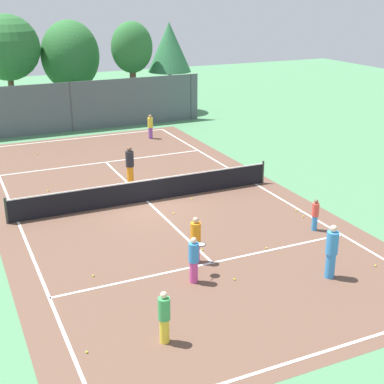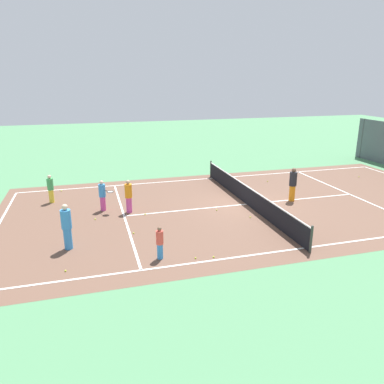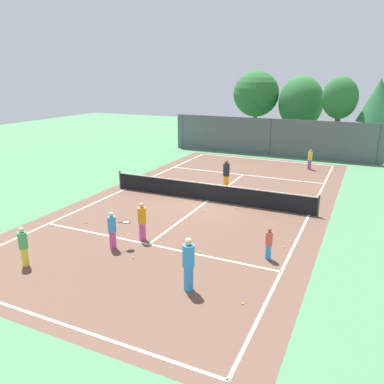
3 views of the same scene
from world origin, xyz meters
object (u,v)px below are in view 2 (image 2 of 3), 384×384
player_3 (160,242)px  tennis_ball_1 (65,271)px  player_6 (103,195)px  tennis_ball_4 (130,191)px  tennis_ball_3 (250,217)px  tennis_ball_0 (145,214)px  tennis_ball_6 (95,219)px  tennis_ball_10 (133,233)px  player_4 (67,226)px  tennis_ball_2 (61,191)px  tennis_ball_7 (196,258)px  tennis_ball_9 (267,181)px  player_0 (293,184)px  tennis_ball_5 (214,257)px  tennis_ball_8 (359,177)px  player_2 (129,196)px  player_1 (51,189)px  tennis_ball_11 (217,210)px

player_3 → tennis_ball_1: size_ratio=19.15×
player_6 → tennis_ball_4: size_ratio=23.59×
tennis_ball_3 → tennis_ball_0: bearing=-110.4°
tennis_ball_1 → tennis_ball_3: same height
tennis_ball_0 → tennis_ball_6: same height
tennis_ball_10 → tennis_ball_0: bearing=158.6°
player_4 → tennis_ball_2: bearing=-175.4°
tennis_ball_7 → player_6: bearing=-154.8°
player_4 → tennis_ball_1: player_4 is taller
tennis_ball_6 → tennis_ball_1: bearing=-13.7°
tennis_ball_4 → tennis_ball_9: bearing=88.5°
player_0 → tennis_ball_4: bearing=-116.2°
tennis_ball_7 → tennis_ball_9: same height
tennis_ball_7 → tennis_ball_2: bearing=-153.5°
tennis_ball_4 → player_6: bearing=-30.3°
player_6 → tennis_ball_7: player_6 is taller
player_0 → tennis_ball_2: player_0 is taller
tennis_ball_5 → tennis_ball_7: same height
player_3 → tennis_ball_8: size_ratio=19.15×
player_2 → tennis_ball_3: 5.99m
tennis_ball_10 → tennis_ball_7: bearing=33.0°
player_2 → player_3: 5.32m
tennis_ball_5 → player_6: bearing=-150.5°
player_2 → tennis_ball_4: 3.58m
tennis_ball_10 → tennis_ball_5: bearing=40.2°
tennis_ball_3 → tennis_ball_6: 7.33m
player_3 → tennis_ball_5: player_3 is taller
player_1 → tennis_ball_1: 8.12m
player_4 → tennis_ball_7: 5.09m
tennis_ball_2 → player_2: bearing=36.2°
tennis_ball_3 → tennis_ball_7: size_ratio=1.00×
player_3 → tennis_ball_2: 10.72m
player_1 → tennis_ball_3: size_ratio=22.96×
tennis_ball_8 → tennis_ball_9: same height
tennis_ball_1 → tennis_ball_9: same height
player_2 → tennis_ball_10: (2.74, -0.16, -0.82)m
player_6 → tennis_ball_6: (1.23, -0.46, -0.77)m
tennis_ball_5 → tennis_ball_7: bearing=-99.7°
tennis_ball_6 → tennis_ball_8: size_ratio=1.00×
player_2 → tennis_ball_0: size_ratio=25.11×
player_6 → tennis_ball_11: player_6 is taller
tennis_ball_4 → tennis_ball_6: size_ratio=1.00×
tennis_ball_3 → tennis_ball_7: bearing=-48.1°
player_0 → tennis_ball_10: (2.15, -8.83, -0.90)m
player_4 → tennis_ball_10: 2.86m
player_1 → player_3: bearing=28.3°
player_4 → player_6: (-4.11, 1.55, -0.13)m
player_6 → tennis_ball_7: (6.30, 2.96, -0.77)m
player_3 → player_2: bearing=-174.6°
player_0 → player_3: bearing=-60.1°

